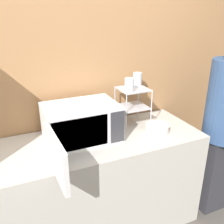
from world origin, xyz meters
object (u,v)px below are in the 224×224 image
object	(u,v)px
bowl	(157,128)
glass_front_left	(129,85)
glass_back_right	(137,79)
dish_rack	(133,99)
microwave	(80,124)

from	to	relation	value
bowl	glass_front_left	bearing A→B (deg)	140.74
glass_front_left	glass_back_right	xyz separation A→B (m)	(0.16, 0.15, 0.00)
glass_front_left	glass_back_right	size ratio (longest dim) A/B	1.00
dish_rack	glass_front_left	world-z (taller)	glass_front_left
microwave	glass_front_left	bearing A→B (deg)	3.42
glass_back_right	dish_rack	bearing A→B (deg)	-137.47
glass_front_left	bowl	xyz separation A→B (m)	(0.20, -0.16, -0.37)
dish_rack	microwave	bearing A→B (deg)	-169.16
glass_front_left	glass_back_right	distance (m)	0.21
glass_back_right	bowl	size ratio (longest dim) A/B	0.59
glass_front_left	bowl	distance (m)	0.45
dish_rack	glass_front_left	bearing A→B (deg)	-137.35
dish_rack	glass_front_left	size ratio (longest dim) A/B	2.92
microwave	glass_front_left	world-z (taller)	glass_front_left
glass_front_left	bowl	size ratio (longest dim) A/B	0.59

